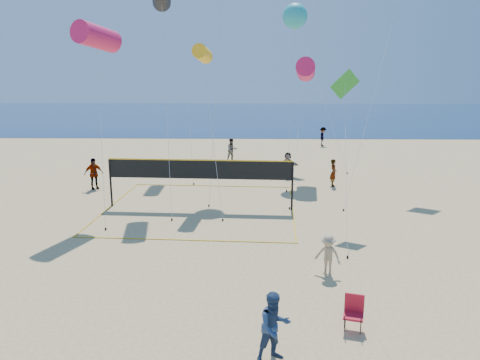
{
  "coord_description": "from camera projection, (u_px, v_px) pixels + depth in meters",
  "views": [
    {
      "loc": [
        1.31,
        -10.12,
        6.89
      ],
      "look_at": [
        1.05,
        2.0,
        4.01
      ],
      "focal_mm": 35.0,
      "sensor_mm": 36.0,
      "label": 1
    }
  ],
  "objects": [
    {
      "name": "far_person_2",
      "position": [
        333.0,
        173.0,
        28.1
      ],
      "size": [
        0.4,
        0.61,
        1.65
      ],
      "primitive_type": "imported",
      "rotation": [
        0.0,
        0.0,
        1.56
      ],
      "color": "gray",
      "rests_on": "ground"
    },
    {
      "name": "volleyball_net",
      "position": [
        200.0,
        175.0,
        23.4
      ],
      "size": [
        9.92,
        9.78,
        2.52
      ],
      "rotation": [
        0.0,
        0.0,
        -0.05
      ],
      "color": "black",
      "rests_on": "ground"
    },
    {
      "name": "ocean",
      "position": [
        242.0,
        115.0,
        71.76
      ],
      "size": [
        140.0,
        50.0,
        0.03
      ],
      "primitive_type": "cube",
      "color": "navy",
      "rests_on": "ground"
    },
    {
      "name": "far_person_1",
      "position": [
        288.0,
        165.0,
        30.47
      ],
      "size": [
        1.59,
        1.01,
        1.64
      ],
      "primitive_type": "imported",
      "rotation": [
        0.0,
        0.0,
        -0.38
      ],
      "color": "gray",
      "rests_on": "ground"
    },
    {
      "name": "bystander_b",
      "position": [
        328.0,
        255.0,
        15.97
      ],
      "size": [
        1.06,
        0.91,
        1.42
      ],
      "primitive_type": "imported",
      "rotation": [
        0.0,
        0.0,
        -0.51
      ],
      "color": "tan",
      "rests_on": "ground"
    },
    {
      "name": "kite_2",
      "position": [
        203.0,
        54.0,
        24.1
      ],
      "size": [
        1.73,
        5.18,
        8.17
      ],
      "rotation": [
        0.0,
        0.0,
        -0.11
      ],
      "color": "yellow",
      "rests_on": "ground"
    },
    {
      "name": "ground",
      "position": [
        196.0,
        358.0,
        11.46
      ],
      "size": [
        120.0,
        120.0,
        0.0
      ],
      "primitive_type": "plane",
      "color": "#D0B875",
      "rests_on": "ground"
    },
    {
      "name": "far_person_4",
      "position": [
        323.0,
        136.0,
        43.04
      ],
      "size": [
        0.81,
        1.2,
        1.71
      ],
      "primitive_type": "imported",
      "rotation": [
        0.0,
        0.0,
        1.4
      ],
      "color": "gray",
      "rests_on": "ground"
    },
    {
      "name": "bystander_a",
      "position": [
        274.0,
        327.0,
        11.18
      ],
      "size": [
        1.06,
        0.97,
        1.77
      ],
      "primitive_type": "imported",
      "rotation": [
        0.0,
        0.0,
        0.43
      ],
      "color": "navy",
      "rests_on": "ground"
    },
    {
      "name": "camp_chair",
      "position": [
        354.0,
        310.0,
        12.61
      ],
      "size": [
        0.63,
        0.74,
        1.08
      ],
      "rotation": [
        0.0,
        0.0,
        -0.27
      ],
      "color": "red",
      "rests_on": "ground"
    },
    {
      "name": "kite_9",
      "position": [
        300.0,
        32.0,
        33.68
      ],
      "size": [
        3.99,
        4.99,
        11.02
      ],
      "rotation": [
        0.0,
        0.0,
        -0.13
      ],
      "color": "yellow",
      "rests_on": "ground"
    },
    {
      "name": "far_person_3",
      "position": [
        232.0,
        150.0,
        35.84
      ],
      "size": [
        1.02,
        0.92,
        1.72
      ],
      "primitive_type": "imported",
      "rotation": [
        0.0,
        0.0,
        0.38
      ],
      "color": "gray",
      "rests_on": "ground"
    },
    {
      "name": "far_person_0",
      "position": [
        94.0,
        174.0,
        27.36
      ],
      "size": [
        1.15,
        0.99,
        1.86
      ],
      "primitive_type": "imported",
      "rotation": [
        0.0,
        0.0,
        0.61
      ],
      "color": "gray",
      "rests_on": "ground"
    },
    {
      "name": "kite_7",
      "position": [
        295.0,
        16.0,
        29.99
      ],
      "size": [
        1.94,
        6.55,
        11.02
      ],
      "rotation": [
        0.0,
        0.0,
        0.24
      ],
      "color": "#25A9B1",
      "rests_on": "ground"
    },
    {
      "name": "kite_4",
      "position": [
        345.0,
        94.0,
        20.74
      ],
      "size": [
        1.38,
        5.26,
        6.93
      ],
      "rotation": [
        0.0,
        0.0,
        0.34
      ],
      "color": "green",
      "rests_on": "ground"
    },
    {
      "name": "kite_10",
      "position": [
        306.0,
        70.0,
        29.1
      ],
      "size": [
        2.24,
        8.8,
        7.63
      ],
      "rotation": [
        0.0,
        0.0,
        -0.13
      ],
      "color": "#D91B57",
      "rests_on": "ground"
    },
    {
      "name": "kite_0",
      "position": [
        97.0,
        37.0,
        21.63
      ],
      "size": [
        1.87,
        4.48,
        9.04
      ],
      "rotation": [
        0.0,
        0.0,
        -0.36
      ],
      "color": "#D91B57",
      "rests_on": "ground"
    }
  ]
}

